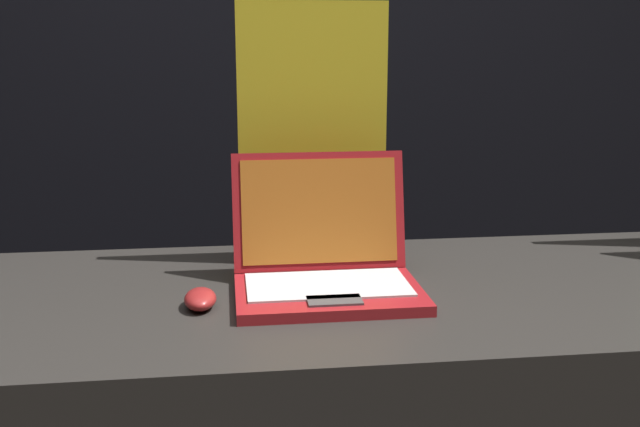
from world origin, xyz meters
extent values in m
cube|color=black|center=(0.00, 1.78, 1.40)|extent=(8.00, 0.05, 2.80)
cube|color=maroon|center=(0.02, 0.29, 0.94)|extent=(0.34, 0.23, 0.02)
cube|color=#B7B7B7|center=(0.02, 0.31, 0.95)|extent=(0.30, 0.16, 0.00)
cube|color=#3F3F42|center=(0.02, 0.22, 0.95)|extent=(0.10, 0.05, 0.00)
cube|color=maroon|center=(0.02, 0.44, 1.06)|extent=(0.34, 0.07, 0.23)
cube|color=#A5591E|center=(0.02, 0.43, 1.06)|extent=(0.31, 0.05, 0.20)
ellipsoid|color=maroon|center=(-0.21, 0.28, 0.94)|extent=(0.06, 0.09, 0.03)
cube|color=black|center=(0.02, 0.55, 0.94)|extent=(0.17, 0.07, 0.02)
cube|color=gold|center=(0.02, 0.55, 1.21)|extent=(0.31, 0.02, 0.52)
camera|label=1|loc=(-0.16, -0.99, 1.39)|focal=42.00mm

